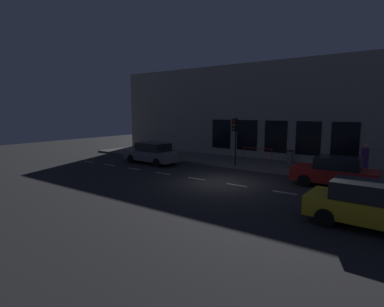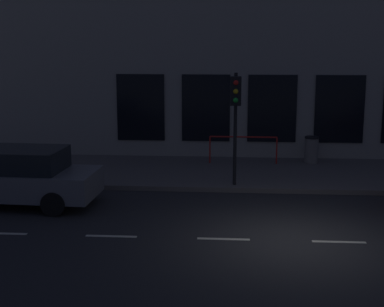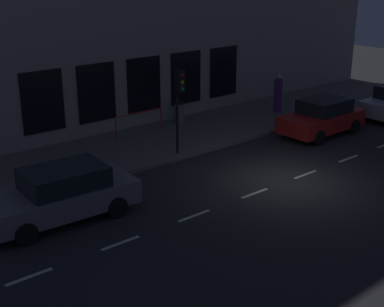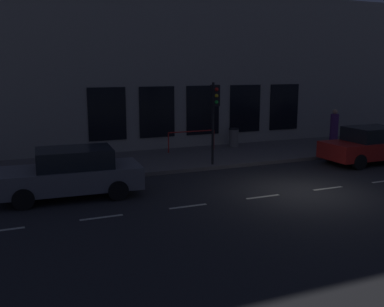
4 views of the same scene
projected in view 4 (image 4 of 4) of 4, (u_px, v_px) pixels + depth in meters
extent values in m
plane|color=#28282B|center=(304.00, 192.00, 14.61)|extent=(60.00, 60.00, 0.00)
cube|color=#5B5654|center=(222.00, 155.00, 20.27)|extent=(4.50, 32.00, 0.15)
cube|color=gray|center=(200.00, 72.00, 21.84)|extent=(0.60, 32.00, 7.78)
cube|color=black|center=(284.00, 107.00, 23.72)|extent=(0.04, 1.77, 2.46)
cube|color=black|center=(245.00, 109.00, 22.82)|extent=(0.04, 1.77, 2.46)
cube|color=black|center=(203.00, 110.00, 21.91)|extent=(0.04, 1.77, 2.46)
cube|color=black|center=(157.00, 112.00, 21.01)|extent=(0.04, 1.77, 2.46)
cube|color=black|center=(107.00, 114.00, 20.11)|extent=(0.04, 1.77, 2.46)
cube|color=beige|center=(328.00, 188.00, 14.98)|extent=(0.12, 1.20, 0.01)
cube|color=beige|center=(263.00, 197.00, 14.02)|extent=(0.12, 1.20, 0.01)
cube|color=beige|center=(188.00, 206.00, 13.05)|extent=(0.12, 1.20, 0.01)
cube|color=beige|center=(102.00, 217.00, 12.08)|extent=(0.12, 1.20, 0.01)
cube|color=beige|center=(0.00, 230.00, 11.11)|extent=(0.12, 1.20, 0.01)
cylinder|color=black|center=(213.00, 124.00, 17.73)|extent=(0.10, 0.10, 3.37)
cube|color=black|center=(215.00, 96.00, 17.34)|extent=(0.26, 0.32, 0.84)
sphere|color=red|center=(217.00, 89.00, 17.16)|extent=(0.15, 0.15, 0.15)
sphere|color=gold|center=(217.00, 96.00, 17.21)|extent=(0.15, 0.15, 0.15)
sphere|color=green|center=(217.00, 102.00, 17.26)|extent=(0.15, 0.15, 0.15)
cube|color=slate|center=(70.00, 178.00, 13.87)|extent=(2.03, 4.57, 0.70)
cube|color=black|center=(74.00, 158.00, 13.80)|extent=(1.71, 2.41, 0.60)
cylinder|color=black|center=(23.00, 199.00, 12.69)|extent=(0.25, 0.65, 0.64)
cylinder|color=black|center=(25.00, 185.00, 14.26)|extent=(0.25, 0.65, 0.64)
cylinder|color=black|center=(118.00, 190.00, 13.60)|extent=(0.25, 0.65, 0.64)
cylinder|color=black|center=(110.00, 178.00, 15.17)|extent=(0.25, 0.65, 0.64)
cube|color=red|center=(368.00, 149.00, 18.86)|extent=(1.85, 4.10, 0.70)
cube|color=black|center=(372.00, 134.00, 18.79)|extent=(1.61, 2.14, 0.60)
cylinder|color=black|center=(359.00, 162.00, 17.67)|extent=(0.23, 0.64, 0.64)
cylinder|color=black|center=(331.00, 155.00, 19.19)|extent=(0.23, 0.64, 0.64)
cylinder|color=black|center=(374.00, 150.00, 20.16)|extent=(0.23, 0.64, 0.64)
cylinder|color=#5B2D70|center=(334.00, 130.00, 22.31)|extent=(0.58, 0.58, 1.62)
sphere|color=tan|center=(335.00, 112.00, 22.13)|extent=(0.25, 0.25, 0.25)
cube|color=tan|center=(338.00, 112.00, 22.08)|extent=(0.08, 0.08, 0.07)
cylinder|color=slate|center=(234.00, 138.00, 22.00)|extent=(0.48, 0.48, 0.89)
cylinder|color=black|center=(234.00, 129.00, 21.91)|extent=(0.50, 0.50, 0.06)
cylinder|color=red|center=(214.00, 140.00, 21.27)|extent=(0.05, 0.05, 0.95)
cylinder|color=red|center=(168.00, 143.00, 20.40)|extent=(0.05, 0.05, 0.95)
cylinder|color=red|center=(192.00, 131.00, 20.74)|extent=(0.05, 2.35, 0.05)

